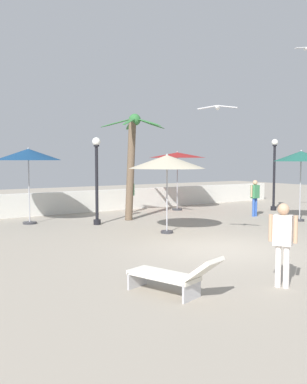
% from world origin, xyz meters
% --- Properties ---
extents(ground_plane, '(56.00, 56.00, 0.00)m').
position_xyz_m(ground_plane, '(0.00, 0.00, 0.00)').
color(ground_plane, '#9E9384').
extents(boundary_wall, '(25.20, 0.30, 1.03)m').
position_xyz_m(boundary_wall, '(0.00, 9.99, 0.51)').
color(boundary_wall, silver).
rests_on(boundary_wall, ground_plane).
extents(patio_umbrella_0, '(2.61, 2.61, 2.73)m').
position_xyz_m(patio_umbrella_0, '(0.23, 3.02, 2.44)').
color(patio_umbrella_0, '#333338').
rests_on(patio_umbrella_0, ground_plane).
extents(patio_umbrella_1, '(2.53, 2.53, 2.99)m').
position_xyz_m(patio_umbrella_1, '(-3.02, 7.76, 2.70)').
color(patio_umbrella_1, '#333338').
rests_on(patio_umbrella_1, ground_plane).
extents(patio_umbrella_2, '(2.79, 2.79, 2.94)m').
position_xyz_m(patio_umbrella_2, '(4.56, 8.24, 2.71)').
color(patio_umbrella_2, '#333338').
rests_on(patio_umbrella_2, ground_plane).
extents(patio_umbrella_3, '(2.20, 2.20, 2.92)m').
position_xyz_m(patio_umbrella_3, '(6.47, 2.38, 2.64)').
color(patio_umbrella_3, '#333338').
rests_on(patio_umbrella_3, ground_plane).
extents(palm_tree_0, '(2.77, 2.83, 4.43)m').
position_xyz_m(palm_tree_0, '(0.94, 6.53, 2.79)').
color(palm_tree_0, brown).
rests_on(palm_tree_0, ground_plane).
extents(lamp_post_0, '(0.32, 0.32, 3.38)m').
position_xyz_m(lamp_post_0, '(-0.90, 6.11, 1.92)').
color(lamp_post_0, black).
rests_on(lamp_post_0, ground_plane).
extents(lamp_post_1, '(0.31, 0.31, 3.52)m').
position_xyz_m(lamp_post_1, '(8.51, 5.54, 1.96)').
color(lamp_post_1, black).
rests_on(lamp_post_1, ground_plane).
extents(lounge_chair_0, '(1.09, 1.96, 0.84)m').
position_xyz_m(lounge_chair_0, '(-3.67, -2.70, 0.39)').
color(lounge_chair_0, '#B7B7BC').
rests_on(lounge_chair_0, ground_plane).
extents(guest_0, '(0.45, 0.41, 1.59)m').
position_xyz_m(guest_0, '(2.16, 8.71, 0.96)').
color(guest_0, silver).
rests_on(guest_0, ground_plane).
extents(guest_1, '(0.39, 0.49, 1.68)m').
position_xyz_m(guest_1, '(-1.55, -3.46, 1.02)').
color(guest_1, silver).
rests_on(guest_1, ground_plane).
extents(guest_2, '(0.56, 0.27, 1.62)m').
position_xyz_m(guest_2, '(6.03, 4.45, 0.98)').
color(guest_2, '#3359B2').
rests_on(guest_2, ground_plane).
extents(seagull_0, '(0.94, 0.44, 0.14)m').
position_xyz_m(seagull_0, '(6.48, 2.27, 6.94)').
color(seagull_0, white).
extents(seagull_1, '(0.80, 0.96, 0.14)m').
position_xyz_m(seagull_1, '(-0.11, 0.10, 3.98)').
color(seagull_1, white).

